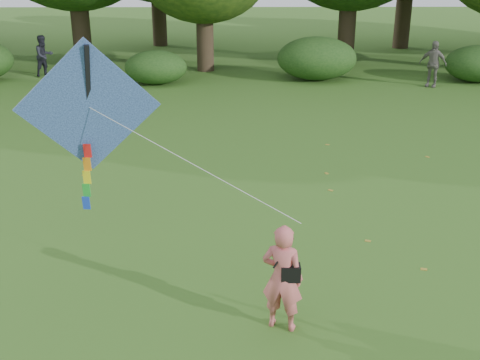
{
  "coord_description": "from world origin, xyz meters",
  "views": [
    {
      "loc": [
        -0.67,
        -8.61,
        5.72
      ],
      "look_at": [
        -0.56,
        2.0,
        1.5
      ],
      "focal_mm": 45.0,
      "sensor_mm": 36.0,
      "label": 1
    }
  ],
  "objects_px": {
    "bystander_right": "(433,64)",
    "flying_kite": "(89,109)",
    "bystander_left": "(44,56)",
    "man_kite_flyer": "(282,278)"
  },
  "relations": [
    {
      "from": "flying_kite",
      "to": "bystander_right",
      "type": "bearing_deg",
      "value": 53.41
    },
    {
      "from": "bystander_left",
      "to": "bystander_right",
      "type": "bearing_deg",
      "value": -56.62
    },
    {
      "from": "bystander_right",
      "to": "bystander_left",
      "type": "bearing_deg",
      "value": -157.39
    },
    {
      "from": "bystander_right",
      "to": "flying_kite",
      "type": "bearing_deg",
      "value": -96.06
    },
    {
      "from": "man_kite_flyer",
      "to": "bystander_right",
      "type": "xyz_separation_m",
      "value": [
        7.61,
        17.01,
        0.07
      ]
    },
    {
      "from": "bystander_left",
      "to": "man_kite_flyer",
      "type": "bearing_deg",
      "value": -113.01
    },
    {
      "from": "man_kite_flyer",
      "to": "bystander_left",
      "type": "xyz_separation_m",
      "value": [
        -9.32,
        19.37,
        0.03
      ]
    },
    {
      "from": "bystander_right",
      "to": "flying_kite",
      "type": "height_order",
      "value": "flying_kite"
    },
    {
      "from": "bystander_right",
      "to": "flying_kite",
      "type": "distance_m",
      "value": 18.42
    },
    {
      "from": "bystander_left",
      "to": "bystander_right",
      "type": "xyz_separation_m",
      "value": [
        16.93,
        -2.36,
        0.04
      ]
    }
  ]
}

